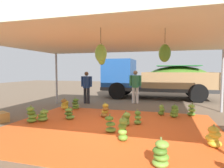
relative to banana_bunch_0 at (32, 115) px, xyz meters
name	(u,v)px	position (x,y,z in m)	size (l,w,h in m)	color
ground_plane	(128,109)	(2.62, 3.14, -0.25)	(40.00, 40.00, 0.00)	brown
tarp_orange	(110,128)	(2.62, 0.14, -0.24)	(6.32, 5.08, 0.01)	#E05B23
tent_canopy	(109,41)	(2.63, 0.03, 2.29)	(8.00, 7.00, 2.62)	#9EA0A5
banana_bunch_0	(32,115)	(0.00, 0.00, 0.00)	(0.42, 0.41, 0.56)	#60932D
banana_bunch_1	(174,112)	(4.53, 1.97, -0.03)	(0.42, 0.41, 0.48)	#60932D
banana_bunch_2	(161,155)	(4.14, -1.87, -0.02)	(0.40, 0.41, 0.53)	#75A83D
banana_bunch_3	(162,110)	(4.07, 2.20, -0.06)	(0.29, 0.28, 0.43)	#518428
banana_bunch_4	(192,111)	(5.15, 2.36, -0.04)	(0.35, 0.37, 0.49)	#518428
banana_bunch_5	(43,116)	(0.26, 0.25, -0.06)	(0.39, 0.40, 0.42)	#75A83D
banana_bunch_6	(69,114)	(0.98, 0.71, -0.06)	(0.42, 0.41, 0.44)	#6B9E38
banana_bunch_7	(75,104)	(0.39, 2.39, -0.03)	(0.46, 0.46, 0.51)	#60932D
banana_bunch_8	(65,104)	(-0.05, 2.23, -0.03)	(0.47, 0.45, 0.49)	gold
banana_bunch_9	(110,125)	(2.75, -0.25, -0.04)	(0.40, 0.40, 0.50)	#75A83D
banana_bunch_10	(105,111)	(2.09, 1.34, -0.01)	(0.41, 0.42, 0.54)	#996628
banana_bunch_11	(214,137)	(5.25, -0.61, -0.02)	(0.43, 0.39, 0.50)	gold
banana_bunch_12	(138,118)	(3.37, 0.73, -0.05)	(0.31, 0.31, 0.47)	#6B9E38
banana_bunch_13	(123,130)	(3.22, -0.79, 0.02)	(0.31, 0.32, 0.59)	#60932D
banana_bunch_15	(126,119)	(3.03, 0.49, -0.05)	(0.38, 0.41, 0.44)	#75A83D
cargo_truck_main	(154,78)	(3.48, 6.84, 1.00)	(6.52, 2.54, 2.40)	#2D2D2D
worker_0	(135,84)	(2.69, 4.62, 0.74)	(0.62, 0.38, 1.70)	silver
worker_1	(87,85)	(0.26, 3.93, 0.71)	(0.60, 0.37, 1.64)	#26262D
crate_0	(2,117)	(-1.08, -0.14, -0.10)	(0.54, 0.31, 0.31)	#B78947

